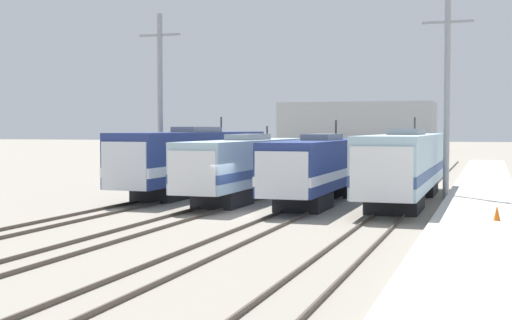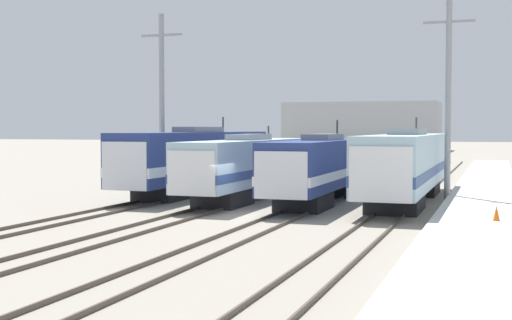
{
  "view_description": "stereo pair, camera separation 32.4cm",
  "coord_description": "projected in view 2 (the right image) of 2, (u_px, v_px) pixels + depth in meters",
  "views": [
    {
      "loc": [
        11.54,
        -32.94,
        4.25
      ],
      "look_at": [
        0.1,
        1.69,
        2.63
      ],
      "focal_mm": 50.0,
      "sensor_mm": 36.0,
      "label": 1
    },
    {
      "loc": [
        11.85,
        -32.84,
        4.25
      ],
      "look_at": [
        0.1,
        1.69,
        2.63
      ],
      "focal_mm": 50.0,
      "sensor_mm": 36.0,
      "label": 2
    }
  ],
  "objects": [
    {
      "name": "ground_plane",
      "position": [
        243.0,
        215.0,
        35.06
      ],
      "size": [
        400.0,
        400.0,
        0.0
      ],
      "primitive_type": "plane",
      "color": "gray"
    },
    {
      "name": "rail_pair_far_left",
      "position": [
        119.0,
        208.0,
        37.28
      ],
      "size": [
        1.51,
        120.0,
        0.15
      ],
      "color": "#4C4238",
      "rests_on": "ground_plane"
    },
    {
      "name": "rail_pair_center_left",
      "position": [
        200.0,
        211.0,
        35.8
      ],
      "size": [
        1.51,
        120.0,
        0.15
      ],
      "color": "#4C4238",
      "rests_on": "ground_plane"
    },
    {
      "name": "locomotive_far_left",
      "position": [
        196.0,
        159.0,
        46.68
      ],
      "size": [
        2.92,
        19.99,
        5.07
      ],
      "color": "black",
      "rests_on": "ground_plane"
    },
    {
      "name": "locomotive_far_right",
      "position": [
        406.0,
        165.0,
        40.52
      ],
      "size": [
        3.1,
        20.07,
        4.96
      ],
      "color": "#232326",
      "rests_on": "ground_plane"
    },
    {
      "name": "catenary_tower_left",
      "position": [
        162.0,
        100.0,
        48.19
      ],
      "size": [
        2.98,
        0.36,
        11.97
      ],
      "color": "gray",
      "rests_on": "ground_plane"
    },
    {
      "name": "rail_pair_center_right",
      "position": [
        288.0,
        215.0,
        34.31
      ],
      "size": [
        1.51,
        120.0,
        0.15
      ],
      "color": "#4C4238",
      "rests_on": "ground_plane"
    },
    {
      "name": "depot_building",
      "position": [
        363.0,
        126.0,
        139.16
      ],
      "size": [
        29.22,
        13.84,
        9.26
      ],
      "color": "#9EA3A8",
      "rests_on": "ground_plane"
    },
    {
      "name": "locomotive_center_right",
      "position": [
        321.0,
        167.0,
        40.58
      ],
      "size": [
        2.84,
        17.01,
        4.77
      ],
      "color": "black",
      "rests_on": "ground_plane"
    },
    {
      "name": "rail_pair_far_right",
      "position": [
        384.0,
        219.0,
        32.83
      ],
      "size": [
        1.51,
        120.0,
        0.15
      ],
      "color": "#4C4238",
      "rests_on": "ground_plane"
    },
    {
      "name": "platform",
      "position": [
        479.0,
        221.0,
        31.48
      ],
      "size": [
        4.0,
        120.0,
        0.29
      ],
      "color": "beige",
      "rests_on": "ground_plane"
    },
    {
      "name": "traffic_cone",
      "position": [
        496.0,
        213.0,
        30.47
      ],
      "size": [
        0.3,
        0.3,
        0.67
      ],
      "color": "orange",
      "rests_on": "platform"
    },
    {
      "name": "locomotive_center_left",
      "position": [
        247.0,
        166.0,
        42.37
      ],
      "size": [
        2.78,
        17.2,
        4.41
      ],
      "color": "#232326",
      "rests_on": "ground_plane"
    },
    {
      "name": "catenary_tower_right",
      "position": [
        448.0,
        96.0,
        42.14
      ],
      "size": [
        2.98,
        0.36,
        11.97
      ],
      "color": "gray",
      "rests_on": "ground_plane"
    }
  ]
}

